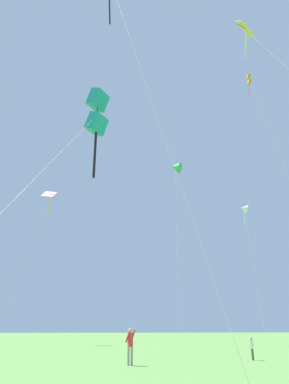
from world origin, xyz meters
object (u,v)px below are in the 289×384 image
person_in_blue_jacket (130,343)px  kite_teal_box (97,114)px  kite_green_small (176,167)px  kite_yellow_diamond (250,37)px  kite_orange_box (250,82)px  kite_pink_low (48,200)px  kite_white_distant (244,209)px  person_child_small (252,346)px

person_in_blue_jacket → kite_teal_box: bearing=-108.9°
kite_green_small → kite_yellow_diamond: bearing=-91.7°
kite_green_small → person_in_blue_jacket: bearing=-110.3°
kite_orange_box → kite_yellow_diamond: kite_orange_box is taller
kite_pink_low → person_in_blue_jacket: (7.84, -28.39, -17.01)m
kite_white_distant → kite_yellow_diamond: size_ratio=0.80×
kite_green_small → person_in_blue_jacket: kite_green_small is taller
kite_yellow_diamond → kite_orange_box: bearing=62.4°
kite_orange_box → kite_green_small: kite_orange_box is taller
kite_green_small → person_child_small: 33.08m
kite_white_distant → kite_pink_low: 28.65m
kite_white_distant → kite_teal_box: (-23.12, -35.66, -9.18)m
kite_pink_low → person_child_small: size_ratio=16.20×
kite_yellow_diamond → person_child_small: size_ratio=19.93×
kite_orange_box → kite_white_distant: (5.86, 16.84, -9.33)m
kite_orange_box → person_child_small: (-7.73, -10.14, -27.21)m
kite_orange_box → person_child_small: bearing=-127.3°
kite_orange_box → kite_yellow_diamond: bearing=-117.6°
kite_white_distant → kite_yellow_diamond: kite_yellow_diamond is taller
kite_pink_low → person_child_small: bearing=-60.4°
kite_teal_box → kite_yellow_diamond: bearing=32.8°
kite_pink_low → person_child_small: (15.04, -26.44, -17.29)m
kite_orange_box → kite_yellow_diamond: 14.31m
kite_pink_low → person_child_small: 34.99m
kite_green_small → kite_white_distant: bearing=14.5°
kite_orange_box → kite_green_small: bearing=110.8°
kite_green_small → kite_teal_box: (-11.95, -32.78, -13.83)m
kite_orange_box → kite_pink_low: kite_orange_box is taller
person_in_blue_jacket → kite_pink_low: bearing=105.4°
kite_yellow_diamond → person_child_small: 21.56m
kite_white_distant → kite_orange_box: bearing=-109.2°
kite_yellow_diamond → kite_green_small: kite_green_small is taller
kite_teal_box → person_child_small: 15.55m
person_child_small → kite_orange_box: bearing=52.7°
kite_pink_low → kite_green_small: size_ratio=0.81×
kite_yellow_diamond → kite_pink_low: bearing=120.9°
kite_white_distant → kite_green_small: 12.44m
kite_orange_box → kite_teal_box: kite_orange_box is taller
kite_pink_low → kite_teal_box: (5.52, -35.13, -8.58)m
kite_orange_box → kite_teal_box: (-17.26, -18.82, -18.50)m
kite_white_distant → kite_yellow_diamond: (-11.93, -28.45, 3.56)m
person_child_small → kite_green_small: bearing=84.2°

